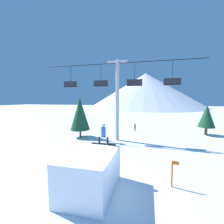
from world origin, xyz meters
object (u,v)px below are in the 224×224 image
pine_tree_near (80,114)px  trail_marker (172,173)px  distant_skier (135,127)px  snowboarder (103,134)px  snow_ramp (91,172)px

pine_tree_near → trail_marker: 14.00m
pine_tree_near → trail_marker: size_ratio=3.32×
trail_marker → distant_skier: (-3.48, 14.69, -0.18)m
snowboarder → distant_skier: (0.70, 14.55, -2.17)m
pine_tree_near → trail_marker: bearing=-42.0°
pine_tree_near → distant_skier: (6.78, 5.44, -2.45)m
pine_tree_near → distant_skier: 9.03m
pine_tree_near → distant_skier: bearing=38.8°
snow_ramp → distant_skier: size_ratio=3.05×
snow_ramp → pine_tree_near: (-5.83, 10.73, 2.02)m
snowboarder → pine_tree_near: 10.95m
snow_ramp → distant_skier: 16.20m
distant_skier → snowboarder: bearing=-92.8°
snow_ramp → distant_skier: bearing=86.7°
trail_marker → pine_tree_near: bearing=138.0°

